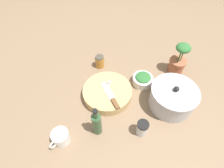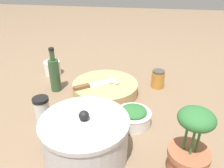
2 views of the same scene
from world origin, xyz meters
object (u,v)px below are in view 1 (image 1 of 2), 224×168
(cutting_board, at_px, (107,92))
(coffee_mug, at_px, (61,137))
(chef_knife, at_px, (111,97))
(garlic_cloves, at_px, (107,84))
(herb_bowl, at_px, (143,79))
(stock_pot, at_px, (172,98))
(potted_herb, at_px, (178,61))
(spice_jar, at_px, (142,128))
(oil_bottle, at_px, (97,123))
(honey_jar, at_px, (100,62))

(cutting_board, bearing_deg, coffee_mug, -25.73)
(chef_knife, bearing_deg, garlic_cloves, 79.42)
(herb_bowl, distance_m, stock_pot, 0.21)
(cutting_board, xyz_separation_m, potted_herb, (-0.30, 0.38, 0.06))
(garlic_cloves, bearing_deg, spice_jar, 46.35)
(spice_jar, xyz_separation_m, stock_pot, (-0.20, 0.14, 0.02))
(spice_jar, height_order, stock_pot, stock_pot)
(oil_bottle, bearing_deg, stock_pot, 124.88)
(stock_pot, height_order, potted_herb, potted_herb)
(honey_jar, xyz_separation_m, stock_pot, (0.20, 0.47, 0.02))
(oil_bottle, height_order, stock_pot, oil_bottle)
(chef_knife, distance_m, spice_jar, 0.23)
(chef_knife, bearing_deg, coffee_mug, -163.59)
(garlic_cloves, distance_m, honey_jar, 0.21)
(cutting_board, relative_size, oil_bottle, 1.41)
(spice_jar, relative_size, potted_herb, 0.42)
(garlic_cloves, height_order, spice_jar, spice_jar)
(coffee_mug, height_order, potted_herb, potted_herb)
(potted_herb, bearing_deg, stock_pot, -5.45)
(spice_jar, distance_m, coffee_mug, 0.39)
(honey_jar, height_order, oil_bottle, oil_bottle)
(herb_bowl, distance_m, honey_jar, 0.31)
(coffee_mug, bearing_deg, stock_pot, 123.21)
(honey_jar, distance_m, potted_herb, 0.50)
(garlic_cloves, xyz_separation_m, potted_herb, (-0.26, 0.39, 0.03))
(garlic_cloves, height_order, stock_pot, stock_pot)
(chef_knife, distance_m, potted_herb, 0.49)
(coffee_mug, bearing_deg, potted_herb, 138.75)
(chef_knife, distance_m, garlic_cloves, 0.09)
(coffee_mug, xyz_separation_m, potted_herb, (-0.61, 0.53, 0.05))
(cutting_board, xyz_separation_m, honey_jar, (-0.22, -0.11, 0.01))
(cutting_board, xyz_separation_m, chef_knife, (0.05, 0.03, 0.03))
(stock_pot, bearing_deg, spice_jar, -33.99)
(herb_bowl, xyz_separation_m, stock_pot, (0.12, 0.17, 0.03))
(garlic_cloves, bearing_deg, coffee_mug, -22.02)
(stock_pot, distance_m, potted_herb, 0.28)
(coffee_mug, bearing_deg, herb_bowl, 143.36)
(chef_knife, relative_size, oil_bottle, 0.82)
(chef_knife, xyz_separation_m, coffee_mug, (0.27, -0.19, -0.02))
(coffee_mug, xyz_separation_m, stock_pot, (-0.33, 0.51, 0.03))
(oil_bottle, bearing_deg, spice_jar, 101.05)
(garlic_cloves, distance_m, stock_pot, 0.37)
(cutting_board, height_order, spice_jar, spice_jar)
(herb_bowl, height_order, potted_herb, potted_herb)
(coffee_mug, bearing_deg, chef_knife, 145.14)
(garlic_cloves, relative_size, potted_herb, 0.29)
(chef_knife, distance_m, coffee_mug, 0.32)
(garlic_cloves, relative_size, herb_bowl, 0.48)
(spice_jar, relative_size, honey_jar, 1.09)
(garlic_cloves, bearing_deg, stock_pot, 87.47)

